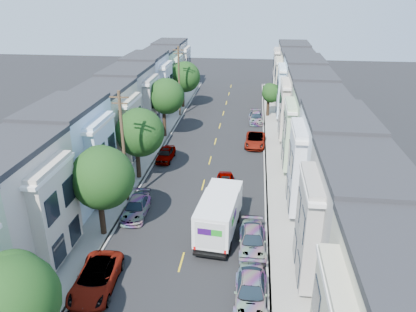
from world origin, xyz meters
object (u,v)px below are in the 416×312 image
tree_a (11,301)px  parked_left_c (136,208)px  lead_sedan (225,184)px  parked_right_a (251,292)px  tree_e (184,77)px  utility_pole_far (179,82)px  tree_d (166,96)px  utility_pole_near (124,148)px  parked_right_b (252,240)px  parked_left_d (166,154)px  parked_right_d (256,118)px  parked_right_c (255,140)px  motorcycle (258,307)px  parked_left_b (96,279)px  tree_far_r (271,93)px  tree_b (101,178)px  fedex_truck (219,214)px  tree_c (139,133)px

tree_a → parked_left_c: tree_a is taller
lead_sedan → parked_right_a: lead_sedan is taller
tree_e → utility_pole_far: bearing=-90.0°
tree_d → utility_pole_far: bearing=90.0°
utility_pole_near → parked_right_b: bearing=-27.4°
utility_pole_near → parked_left_c: 5.14m
parked_left_d → utility_pole_far: bearing=96.3°
parked_right_d → parked_left_d: bearing=-126.7°
tree_d → parked_left_d: size_ratio=1.78×
lead_sedan → parked_right_b: (2.66, -8.86, -0.02)m
tree_d → parked_right_b: size_ratio=1.62×
tree_e → parked_right_c: tree_e is taller
motorcycle → parked_left_b: bearing=163.6°
tree_e → parked_left_c: 32.91m
parked_left_d → parked_right_d: bearing=57.7°
parked_left_c → parked_right_b: bearing=-23.2°
parked_left_b → motorcycle: (10.26, -0.87, -0.32)m
tree_e → parked_right_a: (11.20, -41.73, -4.17)m
parked_left_c → parked_right_c: bearing=57.8°
utility_pole_far → tree_far_r: bearing=5.5°
parked_right_b → tree_e: bearing=105.1°
tree_b → tree_far_r: (13.19, 32.61, -1.45)m
tree_far_r → parked_right_d: 4.56m
tree_b → parked_right_d: bearing=69.3°
tree_b → parked_left_d: 15.60m
parked_left_b → parked_right_a: size_ratio=1.13×
fedex_truck → parked_right_d: fedex_truck is taller
tree_c → tree_e: size_ratio=1.00×
tree_b → parked_right_d: size_ratio=1.62×
fedex_truck → parked_right_a: size_ratio=1.44×
tree_e → tree_a: bearing=-90.0°
utility_pole_near → parked_right_d: size_ratio=2.22×
parked_left_d → tree_far_r: bearing=57.7°
utility_pole_far → fedex_truck: 31.58m
tree_c → tree_d: bearing=90.0°
parked_left_d → parked_right_c: (9.80, 5.49, 0.01)m
tree_e → utility_pole_near: utility_pole_near is taller
tree_a → utility_pole_near: size_ratio=0.66×
motorcycle → tree_far_r: bearing=76.2°
tree_e → parked_left_d: size_ratio=1.71×
fedex_truck → motorcycle: bearing=-63.0°
tree_a → parked_left_c: 15.73m
utility_pole_far → fedex_truck: (8.59, -30.21, -3.31)m
tree_b → utility_pole_near: utility_pole_near is taller
utility_pole_far → motorcycle: bearing=-73.0°
parked_left_d → motorcycle: (10.26, -21.76, -0.26)m
parked_right_d → tree_far_r: bearing=53.4°
parked_left_c → tree_e: bearing=89.9°
fedex_truck → parked_right_c: bearing=88.1°
tree_b → parked_left_b: 7.39m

